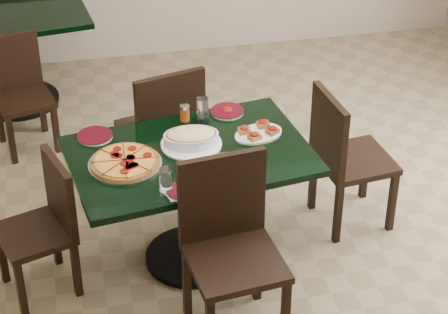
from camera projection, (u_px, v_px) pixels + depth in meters
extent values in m
plane|color=olive|center=(241.00, 253.00, 5.24)|extent=(5.50, 5.50, 0.00)
cube|color=black|center=(190.00, 156.00, 4.80)|extent=(1.42, 1.03, 0.04)
cylinder|color=black|center=(191.00, 211.00, 5.01)|extent=(0.11, 0.11, 0.71)
cylinder|color=black|center=(192.00, 256.00, 5.19)|extent=(0.56, 0.56, 0.03)
cube|color=black|center=(6.00, 15.00, 6.37)|extent=(1.24, 0.97, 0.04)
cylinder|color=black|center=(13.00, 61.00, 6.58)|extent=(0.12, 0.12, 0.71)
cylinder|color=black|center=(19.00, 100.00, 6.76)|extent=(0.62, 0.62, 0.03)
cube|color=black|center=(159.00, 131.00, 5.53)|extent=(0.55, 0.55, 0.04)
cube|color=black|center=(171.00, 110.00, 5.24)|extent=(0.44, 0.15, 0.48)
cube|color=black|center=(176.00, 141.00, 5.88)|extent=(0.05, 0.05, 0.44)
cube|color=black|center=(200.00, 170.00, 5.59)|extent=(0.05, 0.05, 0.44)
cube|color=black|center=(122.00, 155.00, 5.74)|extent=(0.05, 0.05, 0.44)
cube|color=black|center=(144.00, 186.00, 5.45)|extent=(0.05, 0.05, 0.44)
cube|color=black|center=(235.00, 262.00, 4.44)|extent=(0.52, 0.52, 0.04)
cube|color=black|center=(222.00, 196.00, 4.46)|extent=(0.47, 0.10, 0.50)
cube|color=black|center=(187.00, 282.00, 4.68)|extent=(0.04, 0.04, 0.46)
cube|color=black|center=(258.00, 266.00, 4.79)|extent=(0.04, 0.04, 0.46)
cube|color=black|center=(355.00, 161.00, 5.29)|extent=(0.48, 0.48, 0.04)
cube|color=black|center=(329.00, 131.00, 5.10)|extent=(0.10, 0.43, 0.46)
cube|color=black|center=(392.00, 202.00, 5.32)|extent=(0.04, 0.04, 0.42)
cube|color=black|center=(338.00, 214.00, 5.22)|extent=(0.04, 0.04, 0.42)
cube|color=black|center=(365.00, 170.00, 5.61)|extent=(0.04, 0.04, 0.42)
cube|color=black|center=(313.00, 181.00, 5.51)|extent=(0.04, 0.04, 0.42)
cube|color=black|center=(35.00, 234.00, 4.78)|extent=(0.48, 0.48, 0.04)
cube|color=black|center=(60.00, 192.00, 4.72)|extent=(0.16, 0.37, 0.41)
cube|color=black|center=(2.00, 256.00, 4.94)|extent=(0.05, 0.05, 0.37)
cube|color=black|center=(55.00, 238.00, 5.07)|extent=(0.05, 0.05, 0.37)
cube|color=black|center=(21.00, 289.00, 4.71)|extent=(0.05, 0.05, 0.37)
cube|color=black|center=(76.00, 269.00, 4.84)|extent=(0.05, 0.05, 0.37)
cube|color=black|center=(24.00, 100.00, 6.03)|extent=(0.46, 0.46, 0.04)
cube|color=black|center=(13.00, 61.00, 6.03)|extent=(0.37, 0.14, 0.40)
cube|color=black|center=(12.00, 141.00, 5.96)|extent=(0.05, 0.05, 0.36)
cube|color=black|center=(56.00, 130.00, 6.08)|extent=(0.05, 0.05, 0.36)
cube|color=black|center=(42.00, 109.00, 6.31)|extent=(0.05, 0.05, 0.36)
cylinder|color=silver|center=(125.00, 164.00, 4.69)|extent=(0.40, 0.40, 0.01)
cylinder|color=brown|center=(125.00, 162.00, 4.68)|extent=(0.37, 0.37, 0.02)
cylinder|color=orange|center=(125.00, 160.00, 4.68)|extent=(0.33, 0.33, 0.01)
cylinder|color=white|center=(191.00, 144.00, 4.85)|extent=(0.34, 0.34, 0.01)
ellipsoid|color=beige|center=(191.00, 134.00, 4.82)|extent=(0.28, 0.19, 0.04)
ellipsoid|color=#B77232|center=(227.00, 160.00, 4.63)|extent=(0.18, 0.09, 0.08)
cylinder|color=white|center=(184.00, 191.00, 4.48)|extent=(0.18, 0.18, 0.01)
cylinder|color=#3A030C|center=(184.00, 190.00, 4.47)|extent=(0.18, 0.18, 0.00)
cylinder|color=white|center=(227.00, 112.00, 5.15)|extent=(0.20, 0.20, 0.01)
cylinder|color=#3A030C|center=(227.00, 111.00, 5.15)|extent=(0.20, 0.20, 0.00)
ellipsoid|color=maroon|center=(227.00, 110.00, 5.15)|extent=(0.06, 0.06, 0.03)
cylinder|color=white|center=(95.00, 136.00, 4.92)|extent=(0.20, 0.20, 0.01)
cylinder|color=#3A030C|center=(95.00, 135.00, 4.92)|extent=(0.20, 0.20, 0.00)
cube|color=white|center=(178.00, 191.00, 4.49)|extent=(0.18, 0.18, 0.00)
cube|color=silver|center=(182.00, 190.00, 4.49)|extent=(0.05, 0.13, 0.00)
cylinder|color=white|center=(203.00, 110.00, 5.03)|extent=(0.07, 0.07, 0.15)
cylinder|color=white|center=(166.00, 181.00, 4.44)|extent=(0.07, 0.07, 0.14)
cylinder|color=#AA4612|center=(185.00, 114.00, 5.06)|extent=(0.05, 0.05, 0.09)
cylinder|color=silver|center=(185.00, 107.00, 5.03)|extent=(0.06, 0.06, 0.01)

